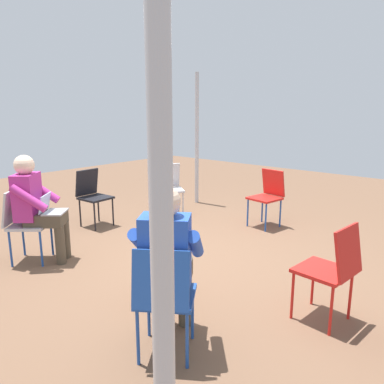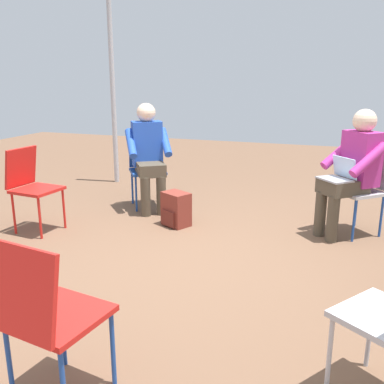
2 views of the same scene
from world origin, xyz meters
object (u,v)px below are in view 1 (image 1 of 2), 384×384
at_px(person_in_blue, 168,257).
at_px(backpack_near_laptop_user, 163,283).
at_px(chair_south, 268,194).
at_px(chair_east, 92,193).
at_px(chair_northeast, 23,220).
at_px(chair_west, 333,267).
at_px(chair_northwest, 164,294).
at_px(chair_southeast, 170,185).
at_px(person_with_laptop, 37,203).

bearing_deg(person_in_blue, backpack_near_laptop_user, 104.15).
relative_size(chair_south, backpack_near_laptop_user, 2.36).
distance_m(chair_east, person_in_blue, 3.22).
distance_m(chair_south, chair_northeast, 3.34).
bearing_deg(chair_west, chair_northwest, 155.03).
relative_size(chair_northwest, chair_southeast, 1.00).
bearing_deg(chair_west, person_in_blue, 148.54).
bearing_deg(backpack_near_laptop_user, chair_west, -154.99).
relative_size(chair_south, person_with_laptop, 0.69).
distance_m(chair_northeast, person_with_laptop, 0.26).
relative_size(chair_west, backpack_near_laptop_user, 2.36).
height_order(chair_southeast, backpack_near_laptop_user, chair_southeast).
xyz_separation_m(chair_east, person_with_laptop, (-0.69, 1.20, 0.20)).
relative_size(chair_southeast, person_in_blue, 0.69).
distance_m(chair_northeast, person_in_blue, 2.36).
height_order(chair_west, backpack_near_laptop_user, chair_west).
relative_size(person_in_blue, backpack_near_laptop_user, 3.44).
bearing_deg(backpack_near_laptop_user, chair_northwest, 136.13).
relative_size(chair_east, chair_west, 1.00).
bearing_deg(chair_west, person_with_laptop, 112.27).
bearing_deg(chair_southeast, chair_northwest, 78.88).
bearing_deg(chair_northeast, chair_west, 66.29).
distance_m(chair_northwest, chair_east, 3.36).
xyz_separation_m(chair_south, person_with_laptop, (1.31, 2.90, 0.20)).
xyz_separation_m(chair_south, chair_northwest, (-1.01, 3.19, 0.00)).
distance_m(chair_east, chair_west, 3.72).
bearing_deg(chair_east, person_in_blue, 61.71).
xyz_separation_m(chair_south, backpack_near_laptop_user, (-0.39, 2.60, -0.34)).
xyz_separation_m(chair_south, chair_northeast, (1.44, 3.01, 0.00)).
bearing_deg(chair_south, chair_northwest, 116.09).
bearing_deg(chair_northeast, person_in_blue, 47.24).
distance_m(chair_southeast, chair_west, 3.56).
bearing_deg(chair_west, chair_southeast, 71.23).
bearing_deg(backpack_near_laptop_user, person_with_laptop, 10.07).
height_order(chair_south, chair_west, same).
bearing_deg(chair_east, backpack_near_laptop_user, 66.03).
xyz_separation_m(chair_northeast, person_with_laptop, (-0.13, -0.11, 0.20)).
bearing_deg(chair_south, backpack_near_laptop_user, 107.16).
xyz_separation_m(chair_northeast, chair_northwest, (-2.45, 0.17, 0.00)).
distance_m(chair_northwest, chair_west, 1.40).
height_order(person_in_blue, backpack_near_laptop_user, person_in_blue).
relative_size(chair_south, person_in_blue, 0.69).
distance_m(chair_northeast, chair_west, 3.32).
distance_m(chair_southeast, backpack_near_laptop_user, 2.85).
bearing_deg(chair_west, chair_south, 46.28).
bearing_deg(chair_southeast, person_in_blue, 79.30).
bearing_deg(backpack_near_laptop_user, person_in_blue, 138.87).
height_order(chair_northeast, backpack_near_laptop_user, chair_northeast).
height_order(chair_west, person_with_laptop, person_with_laptop).
distance_m(chair_south, backpack_near_laptop_user, 2.65).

